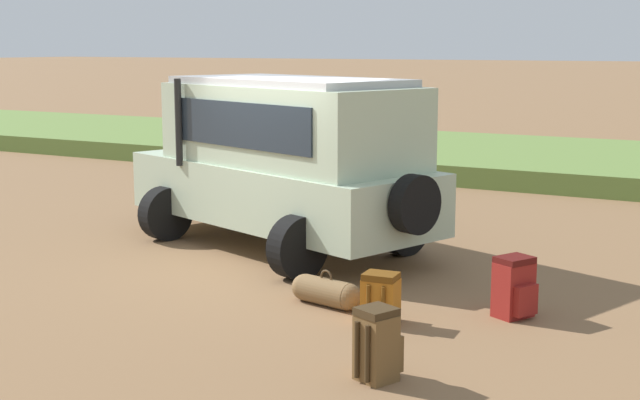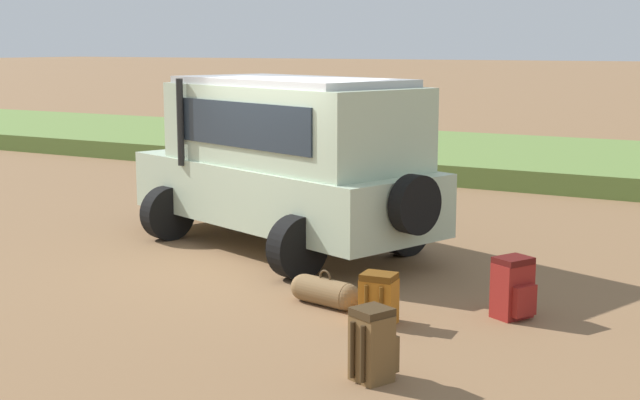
{
  "view_description": "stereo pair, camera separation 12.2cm",
  "coord_description": "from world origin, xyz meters",
  "px_view_note": "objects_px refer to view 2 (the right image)",
  "views": [
    {
      "loc": [
        6.19,
        -9.88,
        2.89
      ],
      "look_at": [
        1.0,
        -0.39,
        1.0
      ],
      "focal_mm": 50.0,
      "sensor_mm": 36.0,
      "label": 1
    },
    {
      "loc": [
        6.3,
        -9.82,
        2.89
      ],
      "look_at": [
        1.0,
        -0.39,
        1.0
      ],
      "focal_mm": 50.0,
      "sensor_mm": 36.0,
      "label": 2
    }
  ],
  "objects_px": {
    "backpack_beside_front_wheel": "(379,299)",
    "backpack_near_rear_wheel": "(513,288)",
    "safari_vehicle": "(286,159)",
    "backpack_cluster_center": "(373,345)",
    "duffel_bag_low_black_case": "(325,292)"
  },
  "relations": [
    {
      "from": "backpack_beside_front_wheel",
      "to": "backpack_near_rear_wheel",
      "type": "distance_m",
      "value": 1.46
    },
    {
      "from": "safari_vehicle",
      "to": "backpack_near_rear_wheel",
      "type": "relative_size",
      "value": 8.22
    },
    {
      "from": "backpack_near_rear_wheel",
      "to": "safari_vehicle",
      "type": "bearing_deg",
      "value": 156.81
    },
    {
      "from": "backpack_cluster_center",
      "to": "duffel_bag_low_black_case",
      "type": "xyz_separation_m",
      "value": [
        -1.46,
        1.78,
        -0.16
      ]
    },
    {
      "from": "backpack_beside_front_wheel",
      "to": "backpack_near_rear_wheel",
      "type": "relative_size",
      "value": 0.82
    },
    {
      "from": "safari_vehicle",
      "to": "duffel_bag_low_black_case",
      "type": "height_order",
      "value": "safari_vehicle"
    },
    {
      "from": "safari_vehicle",
      "to": "backpack_near_rear_wheel",
      "type": "bearing_deg",
      "value": -23.19
    },
    {
      "from": "backpack_near_rear_wheel",
      "to": "duffel_bag_low_black_case",
      "type": "relative_size",
      "value": 0.71
    },
    {
      "from": "backpack_beside_front_wheel",
      "to": "backpack_near_rear_wheel",
      "type": "height_order",
      "value": "backpack_near_rear_wheel"
    },
    {
      "from": "safari_vehicle",
      "to": "backpack_beside_front_wheel",
      "type": "height_order",
      "value": "safari_vehicle"
    },
    {
      "from": "safari_vehicle",
      "to": "backpack_cluster_center",
      "type": "height_order",
      "value": "safari_vehicle"
    },
    {
      "from": "backpack_cluster_center",
      "to": "backpack_near_rear_wheel",
      "type": "xyz_separation_m",
      "value": [
        0.51,
        2.37,
        0.0
      ]
    },
    {
      "from": "safari_vehicle",
      "to": "backpack_cluster_center",
      "type": "relative_size",
      "value": 8.28
    },
    {
      "from": "duffel_bag_low_black_case",
      "to": "backpack_near_rear_wheel",
      "type": "bearing_deg",
      "value": 16.69
    },
    {
      "from": "backpack_beside_front_wheel",
      "to": "backpack_near_rear_wheel",
      "type": "xyz_separation_m",
      "value": [
        1.16,
        0.88,
        0.06
      ]
    }
  ]
}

